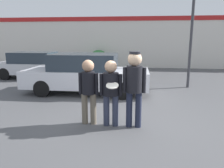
# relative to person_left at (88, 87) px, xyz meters

# --- Properties ---
(ground_plane) EXTENTS (56.00, 56.00, 0.00)m
(ground_plane) POSITION_rel_person_left_xyz_m (0.80, 0.24, -0.95)
(ground_plane) COLOR #4C4C4F
(storefront_building) EXTENTS (24.00, 0.22, 3.62)m
(storefront_building) POSITION_rel_person_left_xyz_m (0.80, 10.96, 0.89)
(storefront_building) COLOR silver
(storefront_building) RESTS_ON ground
(person_left) EXTENTS (0.49, 0.32, 1.62)m
(person_left) POSITION_rel_person_left_xyz_m (0.00, 0.00, 0.00)
(person_left) COLOR #665B4C
(person_left) RESTS_ON ground
(person_middle_with_frisbee) EXTENTS (0.55, 0.60, 1.61)m
(person_middle_with_frisbee) POSITION_rel_person_left_xyz_m (0.56, -0.06, 0.01)
(person_middle_with_frisbee) COLOR #2D3347
(person_middle_with_frisbee) RESTS_ON ground
(person_right) EXTENTS (0.55, 0.38, 1.83)m
(person_right) POSITION_rel_person_left_xyz_m (1.12, -0.07, 0.17)
(person_right) COLOR #1E2338
(person_right) RESTS_ON ground
(parked_car_near) EXTENTS (4.79, 1.95, 1.53)m
(parked_car_near) POSITION_rel_person_left_xyz_m (-0.82, 3.21, -0.19)
(parked_car_near) COLOR silver
(parked_car_near) RESTS_ON ground
(parked_car_far) EXTENTS (4.28, 1.78, 1.39)m
(parked_car_far) POSITION_rel_person_left_xyz_m (-4.35, 6.07, -0.25)
(parked_car_far) COLOR silver
(parked_car_far) RESTS_ON ground
(shrub) EXTENTS (1.31, 1.31, 1.31)m
(shrub) POSITION_rel_person_left_xyz_m (-1.58, 10.11, -0.29)
(shrub) COLOR #387A3D
(shrub) RESTS_ON ground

